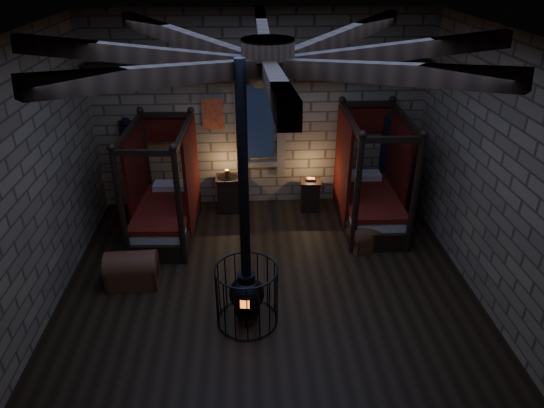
{
  "coord_description": "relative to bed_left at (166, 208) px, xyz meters",
  "views": [
    {
      "loc": [
        -0.32,
        -6.48,
        5.21
      ],
      "look_at": [
        0.09,
        0.6,
        1.44
      ],
      "focal_mm": 32.0,
      "sensor_mm": 36.0,
      "label": 1
    }
  ],
  "objects": [
    {
      "name": "room",
      "position": [
        1.97,
        -2.11,
        3.19
      ],
      "size": [
        7.02,
        7.02,
        4.29
      ],
      "color": "black",
      "rests_on": "ground"
    },
    {
      "name": "bed_left",
      "position": [
        0.0,
        0.0,
        0.0
      ],
      "size": [
        1.25,
        2.21,
        2.25
      ],
      "rotation": [
        0.0,
        0.0,
        -0.05
      ],
      "color": "black",
      "rests_on": "ground"
    },
    {
      "name": "bed_right",
      "position": [
        4.2,
        0.19,
        0.02
      ],
      "size": [
        1.24,
        2.27,
        2.34
      ],
      "rotation": [
        0.0,
        0.0,
        -0.02
      ],
      "color": "black",
      "rests_on": "ground"
    },
    {
      "name": "trunk_left",
      "position": [
        -0.37,
        -1.7,
        -0.28
      ],
      "size": [
        0.89,
        0.58,
        0.64
      ],
      "rotation": [
        0.0,
        0.0,
        0.04
      ],
      "color": "brown",
      "rests_on": "ground"
    },
    {
      "name": "trunk_right",
      "position": [
        3.96,
        -0.8,
        -0.32
      ],
      "size": [
        0.83,
        0.68,
        0.53
      ],
      "rotation": [
        0.0,
        0.0,
        0.36
      ],
      "color": "brown",
      "rests_on": "ground"
    },
    {
      "name": "nightstand_left",
      "position": [
        1.23,
        0.88,
        -0.14
      ],
      "size": [
        0.52,
        0.5,
        0.99
      ],
      "rotation": [
        0.0,
        0.0,
        0.03
      ],
      "color": "black",
      "rests_on": "ground"
    },
    {
      "name": "nightstand_right",
      "position": [
        3.04,
        0.81,
        -0.2
      ],
      "size": [
        0.47,
        0.45,
        0.77
      ],
      "rotation": [
        0.0,
        0.0,
        -0.07
      ],
      "color": "black",
      "rests_on": "ground"
    },
    {
      "name": "stove",
      "position": [
        1.61,
        -2.78,
        0.05
      ],
      "size": [
        0.97,
        0.97,
        4.05
      ],
      "rotation": [
        0.0,
        0.0,
        -0.12
      ],
      "color": "black",
      "rests_on": "ground"
    }
  ]
}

